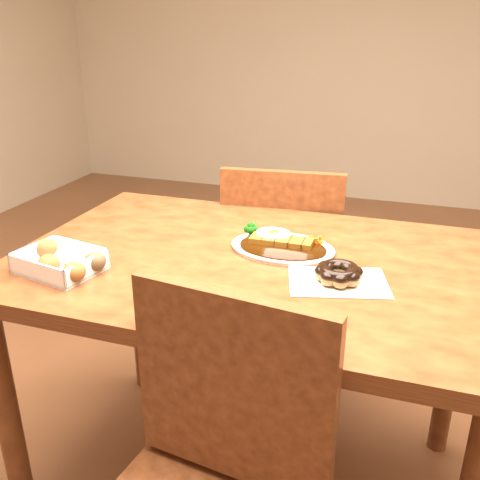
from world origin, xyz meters
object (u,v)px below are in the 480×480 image
(table, at_px, (252,293))
(pon_de_ring, at_px, (339,274))
(katsu_curry_plate, at_px, (281,245))
(donut_box, at_px, (60,260))
(chair_far, at_px, (284,268))

(table, bearing_deg, pon_de_ring, -17.15)
(katsu_curry_plate, relative_size, donut_box, 1.24)
(chair_far, relative_size, pon_de_ring, 3.41)
(katsu_curry_plate, height_order, pon_de_ring, katsu_curry_plate)
(pon_de_ring, bearing_deg, table, 162.85)
(donut_box, bearing_deg, katsu_curry_plate, 31.67)
(table, xyz_separation_m, chair_far, (-0.04, 0.54, -0.17))
(chair_far, distance_m, katsu_curry_plate, 0.55)
(table, relative_size, katsu_curry_plate, 4.29)
(katsu_curry_plate, bearing_deg, table, -126.97)
(table, height_order, chair_far, chair_far)
(chair_far, relative_size, katsu_curry_plate, 3.11)
(chair_far, bearing_deg, pon_de_ring, 107.79)
(katsu_curry_plate, xyz_separation_m, donut_box, (-0.47, -0.29, 0.01))
(table, xyz_separation_m, donut_box, (-0.41, -0.22, 0.13))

